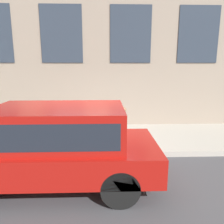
# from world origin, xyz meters

# --- Properties ---
(ground_plane) EXTENTS (80.00, 80.00, 0.00)m
(ground_plane) POSITION_xyz_m (0.00, 0.00, 0.00)
(ground_plane) COLOR #47474C
(sidewalk) EXTENTS (2.91, 60.00, 0.15)m
(sidewalk) POSITION_xyz_m (1.45, 0.00, 0.08)
(sidewalk) COLOR #B2ADA3
(sidewalk) RESTS_ON ground_plane
(fire_hydrant) EXTENTS (0.34, 0.45, 0.88)m
(fire_hydrant) POSITION_xyz_m (0.63, -0.16, 0.61)
(fire_hydrant) COLOR red
(fire_hydrant) RESTS_ON sidewalk
(person) EXTENTS (0.27, 0.18, 1.10)m
(person) POSITION_xyz_m (0.92, -0.87, 0.81)
(person) COLOR #998466
(person) RESTS_ON sidewalk
(parked_truck_red_near) EXTENTS (1.91, 4.24, 1.67)m
(parked_truck_red_near) POSITION_xyz_m (-1.26, 0.70, 0.96)
(parked_truck_red_near) COLOR black
(parked_truck_red_near) RESTS_ON ground_plane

